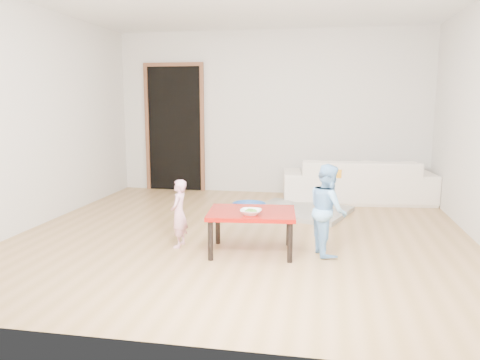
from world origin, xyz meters
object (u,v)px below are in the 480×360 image
(bowl, at_px, (251,212))
(basin, at_px, (249,208))
(red_table, at_px, (252,232))
(child_blue, at_px, (328,209))
(child_pink, at_px, (179,213))
(sofa, at_px, (357,180))

(bowl, distance_m, basin, 1.82)
(red_table, relative_size, child_blue, 0.95)
(red_table, distance_m, bowl, 0.28)
(red_table, xyz_separation_m, child_blue, (0.73, 0.10, 0.23))
(child_blue, relative_size, basin, 1.98)
(child_blue, bearing_deg, child_pink, 74.42)
(sofa, xyz_separation_m, red_table, (-1.17, -2.69, -0.11))
(sofa, bearing_deg, bowl, 61.84)
(bowl, height_order, child_pink, child_pink)
(sofa, relative_size, basin, 4.85)
(child_blue, bearing_deg, bowl, 91.62)
(bowl, bearing_deg, child_blue, 18.68)
(basin, bearing_deg, child_pink, -107.00)
(child_pink, xyz_separation_m, child_blue, (1.50, 0.04, 0.10))
(sofa, bearing_deg, child_pink, 47.71)
(basin, bearing_deg, bowl, -80.13)
(red_table, bearing_deg, child_blue, 7.41)
(child_blue, height_order, basin, child_blue)
(bowl, bearing_deg, child_pink, 165.31)
(sofa, height_order, child_blue, child_blue)
(red_table, relative_size, basin, 1.87)
(bowl, bearing_deg, red_table, 95.85)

